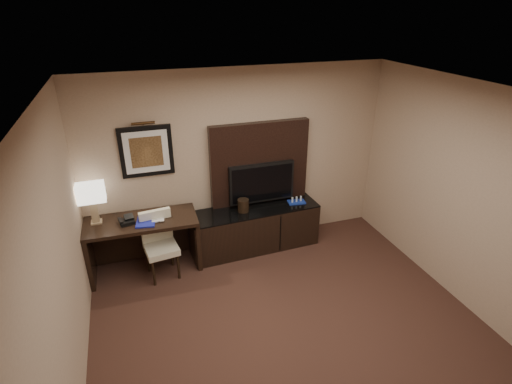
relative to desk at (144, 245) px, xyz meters
name	(u,v)px	position (x,y,z in m)	size (l,w,h in m)	color
floor	(305,356)	(1.50, -2.15, -0.41)	(4.50, 5.00, 0.01)	#371F19
ceiling	(324,110)	(1.50, -2.15, 2.30)	(4.50, 5.00, 0.01)	silver
wall_back	(239,161)	(1.50, 0.35, 0.95)	(4.50, 0.01, 2.70)	tan
wall_left	(52,303)	(-0.75, -2.15, 0.95)	(0.01, 5.00, 2.70)	tan
wall_right	(498,215)	(3.75, -2.15, 0.95)	(0.01, 5.00, 2.70)	tan
desk	(144,245)	(0.00, 0.00, 0.00)	(1.50, 0.64, 0.80)	black
credenza	(254,228)	(1.64, 0.05, -0.06)	(1.95, 0.54, 0.67)	black
tv_wall_panel	(259,165)	(1.80, 0.29, 0.87)	(1.50, 0.12, 1.30)	black
tv	(262,183)	(1.80, 0.19, 0.62)	(1.00, 0.08, 0.60)	black
artwork	(146,151)	(0.20, 0.33, 1.25)	(0.70, 0.04, 0.70)	black
picture_light	(143,123)	(0.20, 0.29, 1.65)	(0.04, 0.04, 0.30)	#422B15
desk_chair	(161,248)	(0.21, -0.22, 0.04)	(0.42, 0.49, 0.89)	beige
table_lamp	(93,203)	(-0.56, 0.12, 0.70)	(0.37, 0.21, 0.60)	tan
desk_phone	(127,220)	(-0.18, -0.04, 0.45)	(0.18, 0.16, 0.09)	black
blue_folder	(146,221)	(0.07, -0.08, 0.41)	(0.24, 0.33, 0.02)	#18209E
book	(151,212)	(0.14, -0.03, 0.51)	(0.17, 0.02, 0.23)	beige
ice_bucket	(243,205)	(1.46, 0.03, 0.37)	(0.17, 0.17, 0.19)	black
minibar_tray	(297,200)	(2.32, 0.04, 0.32)	(0.26, 0.16, 0.09)	navy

